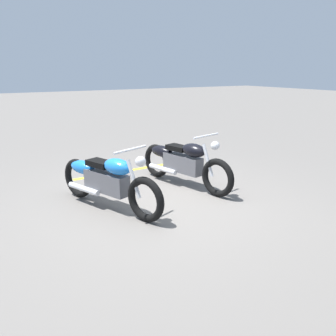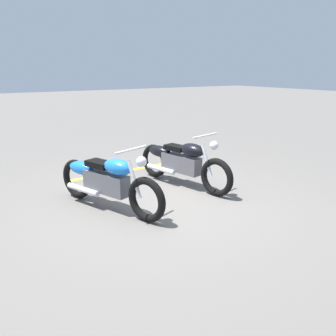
# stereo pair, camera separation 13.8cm
# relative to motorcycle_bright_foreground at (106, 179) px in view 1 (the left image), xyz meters

# --- Properties ---
(ground_plane) EXTENTS (60.00, 60.00, 0.00)m
(ground_plane) POSITION_rel_motorcycle_bright_foreground_xyz_m (0.26, 0.83, -0.46)
(ground_plane) COLOR #66605B
(motorcycle_bright_foreground) EXTENTS (2.13, 0.91, 1.04)m
(motorcycle_bright_foreground) POSITION_rel_motorcycle_bright_foreground_xyz_m (0.00, 0.00, 0.00)
(motorcycle_bright_foreground) COLOR black
(motorcycle_bright_foreground) RESTS_ON ground
(motorcycle_dark_foreground) EXTENTS (2.20, 0.77, 1.04)m
(motorcycle_dark_foreground) POSITION_rel_motorcycle_bright_foreground_xyz_m (-0.31, 1.62, 0.00)
(motorcycle_dark_foreground) COLOR black
(motorcycle_dark_foreground) RESTS_ON ground
(parking_stripe_near) EXTENTS (0.22, 3.20, 0.01)m
(parking_stripe_near) POSITION_rel_motorcycle_bright_foreground_xyz_m (-1.72, 1.53, -0.46)
(parking_stripe_near) COLOR yellow
(parking_stripe_near) RESTS_ON ground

